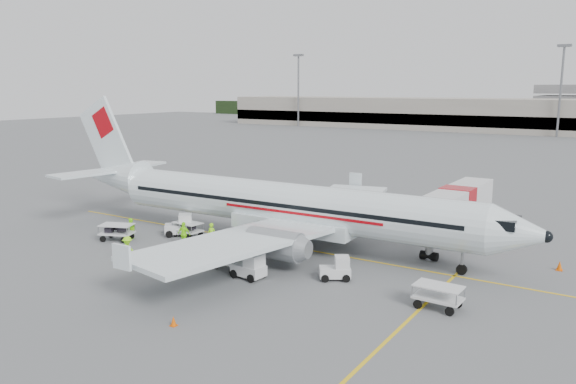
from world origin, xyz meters
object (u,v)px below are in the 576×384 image
at_px(tug_mid, 248,266).
at_px(jet_bridge, 456,215).
at_px(tug_aft, 179,225).
at_px(aircraft, 285,175).
at_px(tug_fore, 335,268).
at_px(belt_loader, 238,229).

bearing_deg(tug_mid, jet_bridge, 66.46).
bearing_deg(jet_bridge, tug_aft, -151.03).
bearing_deg(tug_aft, tug_mid, -66.65).
bearing_deg(jet_bridge, aircraft, -141.47).
height_order(tug_fore, tug_mid, tug_mid).
height_order(belt_loader, tug_mid, belt_loader).
distance_m(tug_fore, tug_mid, 5.49).
bearing_deg(jet_bridge, belt_loader, -141.53).
xyz_separation_m(tug_mid, tug_aft, (-11.06, 5.41, 0.06)).
distance_m(belt_loader, tug_mid, 7.40).
distance_m(tug_mid, tug_aft, 12.31).
xyz_separation_m(belt_loader, tug_fore, (9.80, -2.71, -0.59)).
bearing_deg(tug_fore, jet_bridge, 41.09).
xyz_separation_m(jet_bridge, belt_loader, (-13.60, -10.40, -0.81)).
xyz_separation_m(aircraft, belt_loader, (-2.90, -2.20, -4.13)).
bearing_deg(aircraft, belt_loader, -144.15).
bearing_deg(aircraft, jet_bridge, 36.13).
relative_size(tug_fore, tug_aft, 0.85).
xyz_separation_m(jet_bridge, tug_mid, (-8.58, -15.81, -1.33)).
height_order(jet_bridge, tug_fore, jet_bridge).
bearing_deg(belt_loader, aircraft, 40.38).
bearing_deg(jet_bridge, tug_mid, -117.41).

